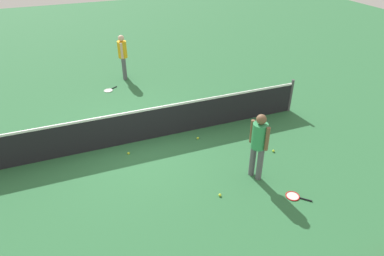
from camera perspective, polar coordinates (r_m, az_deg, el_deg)
ground_plane at (r=9.66m, az=-9.02°, el=-2.20°), size 40.00×40.00×0.00m
court_net at (r=9.40m, az=-9.27°, el=0.35°), size 10.09×0.09×1.07m
player_near_side at (r=7.86m, az=11.11°, el=-2.22°), size 0.44×0.52×1.70m
player_far_side at (r=13.39m, az=-11.54°, el=12.15°), size 0.42×0.52×1.70m
tennis_racket_near_player at (r=8.09m, az=16.69°, el=-10.91°), size 0.53×0.53×0.03m
tennis_racket_far_player at (r=12.81m, az=-13.75°, el=6.16°), size 0.58×0.47×0.03m
tennis_ball_near_player at (r=9.62m, az=0.99°, el=-1.70°), size 0.07×0.07×0.07m
tennis_ball_by_net at (r=7.79m, az=4.70°, el=-11.12°), size 0.07×0.07×0.07m
tennis_ball_midcourt at (r=9.35m, az=13.48°, el=-3.74°), size 0.07×0.07×0.07m
tennis_ball_baseline at (r=9.17m, az=-10.59°, el=-4.17°), size 0.07×0.07×0.07m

